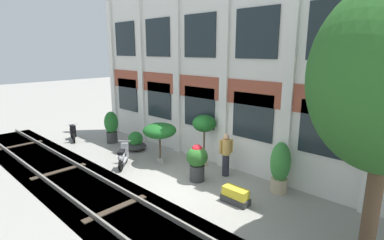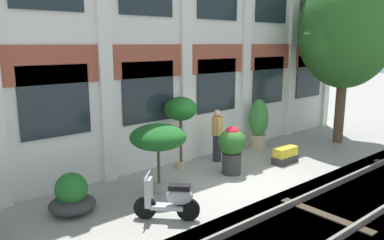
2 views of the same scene
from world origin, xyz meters
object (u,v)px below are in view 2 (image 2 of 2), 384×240
(potted_plant_wide_bowl, at_px, (72,197))
(potted_plant_square_trough, at_px, (285,155))
(broadleaf_tree, at_px, (346,33))
(potted_plant_tall_urn, at_px, (158,138))
(resident_by_doorway, at_px, (217,134))
(potted_plant_fluted_column, at_px, (259,122))
(scooter_second_parked, at_px, (170,200))
(potted_plant_ribbed_drum, at_px, (232,147))
(potted_plant_terracotta_small, at_px, (181,111))

(potted_plant_wide_bowl, bearing_deg, potted_plant_square_trough, -7.81)
(broadleaf_tree, height_order, potted_plant_tall_urn, broadleaf_tree)
(potted_plant_wide_bowl, height_order, potted_plant_square_trough, potted_plant_wide_bowl)
(potted_plant_square_trough, bearing_deg, broadleaf_tree, 4.15)
(broadleaf_tree, distance_m, potted_plant_wide_bowl, 10.55)
(potted_plant_tall_urn, distance_m, resident_by_doorway, 2.94)
(potted_plant_fluted_column, bearing_deg, potted_plant_tall_urn, -168.62)
(potted_plant_square_trough, xyz_separation_m, scooter_second_parked, (-4.96, -0.76, 0.21))
(potted_plant_tall_urn, bearing_deg, potted_plant_ribbed_drum, -5.64)
(potted_plant_terracotta_small, height_order, scooter_second_parked, potted_plant_terracotta_small)
(broadleaf_tree, relative_size, potted_plant_ribbed_drum, 4.48)
(potted_plant_terracotta_small, distance_m, scooter_second_parked, 3.50)
(scooter_second_parked, bearing_deg, potted_plant_wide_bowl, -3.58)
(potted_plant_fluted_column, relative_size, resident_by_doorway, 1.07)
(broadleaf_tree, bearing_deg, potted_plant_ribbed_drum, 178.73)
(potted_plant_ribbed_drum, distance_m, scooter_second_parked, 3.23)
(potted_plant_terracotta_small, xyz_separation_m, resident_by_doorway, (1.26, -0.20, -0.84))
(potted_plant_square_trough, relative_size, potted_plant_fluted_column, 0.53)
(potted_plant_square_trough, xyz_separation_m, potted_plant_terracotta_small, (-2.76, 1.65, 1.48))
(potted_plant_wide_bowl, bearing_deg, potted_plant_ribbed_drum, -6.40)
(potted_plant_wide_bowl, relative_size, potted_plant_ribbed_drum, 0.74)
(scooter_second_parked, xyz_separation_m, resident_by_doorway, (3.46, 2.21, 0.43))
(potted_plant_wide_bowl, xyz_separation_m, potted_plant_square_trough, (6.36, -0.87, -0.12))
(potted_plant_wide_bowl, height_order, potted_plant_ribbed_drum, potted_plant_ribbed_drum)
(potted_plant_terracotta_small, relative_size, resident_by_doorway, 1.30)
(potted_plant_wide_bowl, distance_m, potted_plant_fluted_column, 7.03)
(potted_plant_terracotta_small, bearing_deg, scooter_second_parked, -132.39)
(potted_plant_tall_urn, relative_size, potted_plant_ribbed_drum, 1.25)
(potted_plant_wide_bowl, distance_m, potted_plant_ribbed_drum, 4.45)
(resident_by_doorway, bearing_deg, potted_plant_ribbed_drum, -79.34)
(broadleaf_tree, bearing_deg, potted_plant_wide_bowl, 176.45)
(potted_plant_fluted_column, height_order, scooter_second_parked, potted_plant_fluted_column)
(scooter_second_parked, height_order, resident_by_doorway, resident_by_doorway)
(potted_plant_wide_bowl, distance_m, potted_plant_tall_urn, 2.33)
(potted_plant_square_trough, height_order, scooter_second_parked, scooter_second_parked)
(potted_plant_ribbed_drum, bearing_deg, resident_by_doorway, 66.67)
(potted_plant_square_trough, relative_size, scooter_second_parked, 0.87)
(potted_plant_square_trough, bearing_deg, potted_plant_wide_bowl, 172.19)
(potted_plant_terracotta_small, bearing_deg, potted_plant_tall_urn, -145.43)
(potted_plant_square_trough, height_order, potted_plant_ribbed_drum, potted_plant_ribbed_drum)
(broadleaf_tree, distance_m, potted_plant_tall_urn, 8.24)
(broadleaf_tree, relative_size, potted_plant_terracotta_small, 2.89)
(potted_plant_wide_bowl, relative_size, potted_plant_fluted_column, 0.58)
(broadleaf_tree, height_order, potted_plant_ribbed_drum, broadleaf_tree)
(potted_plant_tall_urn, xyz_separation_m, potted_plant_terracotta_small, (1.51, 1.04, 0.36))
(potted_plant_terracotta_small, bearing_deg, resident_by_doorway, -8.85)
(potted_plant_ribbed_drum, relative_size, scooter_second_parked, 1.29)
(broadleaf_tree, relative_size, potted_plant_square_trough, 6.64)
(potted_plant_fluted_column, distance_m, potted_plant_ribbed_drum, 2.84)
(broadleaf_tree, xyz_separation_m, resident_by_doorway, (-5.04, 1.19, -3.07))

